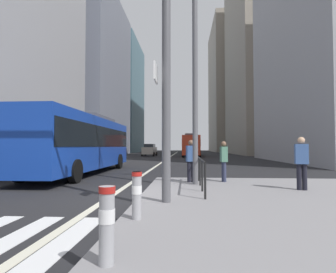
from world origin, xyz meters
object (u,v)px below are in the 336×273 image
(traffic_signal_gantry, at_px, (84,46))
(street_lamp_post, at_px, (195,47))
(car_receding_near, at_px, (192,149))
(bollard_front, at_px, (107,221))
(city_bus_red_receding, at_px, (191,145))
(car_oncoming_mid, at_px, (150,150))
(pedestrian_waiting, at_px, (224,159))
(pedestrian_far, at_px, (302,160))
(pedestrian_walking, at_px, (191,159))
(city_bus_blue_oncoming, at_px, (82,141))
(bollard_left, at_px, (137,193))

(traffic_signal_gantry, relative_size, street_lamp_post, 0.80)
(car_receding_near, distance_m, bollard_front, 55.43)
(city_bus_red_receding, relative_size, car_receding_near, 2.84)
(car_oncoming_mid, bearing_deg, city_bus_red_receding, -9.25)
(car_oncoming_mid, xyz_separation_m, car_receding_near, (7.08, 15.12, -0.00))
(pedestrian_waiting, relative_size, pedestrian_far, 0.94)
(car_oncoming_mid, relative_size, pedestrian_far, 2.51)
(pedestrian_walking, bearing_deg, pedestrian_far, -25.70)
(pedestrian_walking, height_order, pedestrian_far, pedestrian_far)
(city_bus_blue_oncoming, bearing_deg, pedestrian_far, -32.22)
(car_oncoming_mid, xyz_separation_m, pedestrian_far, (9.46, -34.48, 0.10))
(bollard_left, bearing_deg, pedestrian_walking, 78.11)
(city_bus_red_receding, xyz_separation_m, pedestrian_waiting, (0.62, -31.47, -0.81))
(traffic_signal_gantry, relative_size, pedestrian_far, 3.80)
(traffic_signal_gantry, distance_m, pedestrian_walking, 5.68)
(city_bus_blue_oncoming, distance_m, pedestrian_far, 11.26)
(bollard_front, height_order, pedestrian_far, pedestrian_far)
(car_receding_near, height_order, traffic_signal_gantry, traffic_signal_gantry)
(traffic_signal_gantry, distance_m, bollard_left, 4.19)
(street_lamp_post, xyz_separation_m, pedestrian_walking, (-0.14, 0.51, -4.23))
(car_receding_near, xyz_separation_m, street_lamp_post, (-0.95, -48.43, 4.30))
(street_lamp_post, distance_m, bollard_left, 6.90)
(city_bus_red_receding, bearing_deg, pedestrian_walking, -91.22)
(street_lamp_post, relative_size, pedestrian_waiting, 5.03)
(traffic_signal_gantry, distance_m, street_lamp_post, 4.62)
(bollard_left, xyz_separation_m, pedestrian_waiting, (2.44, 5.71, 0.38))
(pedestrian_waiting, bearing_deg, car_receding_near, 90.24)
(city_bus_red_receding, relative_size, pedestrian_walking, 7.01)
(bollard_front, bearing_deg, street_lamp_post, 79.53)
(street_lamp_post, bearing_deg, car_oncoming_mid, 100.43)
(city_bus_red_receding, height_order, pedestrian_waiting, city_bus_red_receding)
(car_oncoming_mid, distance_m, pedestrian_walking, 33.35)
(city_bus_red_receding, bearing_deg, bollard_left, -92.80)
(street_lamp_post, bearing_deg, city_bus_red_receding, 89.06)
(bollard_front, height_order, pedestrian_walking, pedestrian_walking)
(bollard_left, bearing_deg, bollard_front, -89.80)
(car_oncoming_mid, bearing_deg, car_receding_near, 64.91)
(city_bus_blue_oncoming, relative_size, pedestrian_walking, 7.17)
(pedestrian_walking, bearing_deg, traffic_signal_gantry, -126.60)
(pedestrian_walking, distance_m, pedestrian_far, 3.86)
(car_receding_near, distance_m, pedestrian_walking, 47.94)
(traffic_signal_gantry, bearing_deg, bollard_left, -43.59)
(city_bus_blue_oncoming, height_order, car_oncoming_mid, city_bus_blue_oncoming)
(car_receding_near, bearing_deg, car_oncoming_mid, -115.09)
(city_bus_red_receding, relative_size, street_lamp_post, 1.43)
(bollard_front, bearing_deg, car_oncoming_mid, 96.86)
(traffic_signal_gantry, distance_m, pedestrian_waiting, 6.59)
(bollard_front, distance_m, pedestrian_waiting, 8.10)
(car_receding_near, distance_m, street_lamp_post, 48.63)
(city_bus_red_receding, xyz_separation_m, pedestrian_far, (2.80, -33.40, -0.75))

